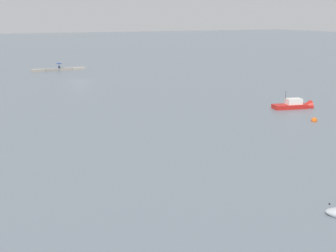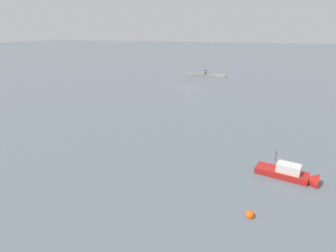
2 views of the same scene
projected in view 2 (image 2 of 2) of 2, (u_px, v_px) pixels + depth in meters
ground_plane at (188, 88)px, 64.12m from camera, size 500.00×500.00×0.00m
seawall_pier at (205, 75)px, 80.75m from camera, size 11.95×1.60×0.56m
person_seated_blue_left at (205, 73)px, 80.45m from camera, size 0.46×0.65×0.73m
umbrella_open_navy at (206, 70)px, 80.26m from camera, size 1.43×1.43×1.31m
motorboat_red_mid at (292, 175)px, 25.10m from camera, size 5.59×2.78×3.01m
mooring_buoy_near at (250, 215)px, 20.04m from camera, size 0.69×0.69×0.69m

